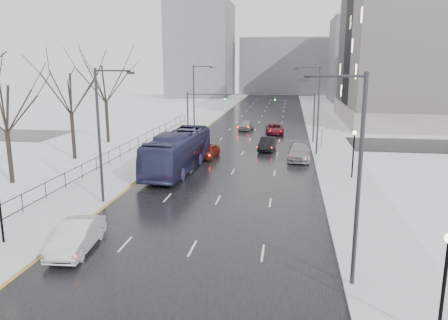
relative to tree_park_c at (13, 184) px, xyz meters
The scene contains 28 objects.
road 40.48m from the tree_park_c, 62.80° to the left, with size 16.00×150.00×0.04m, color black.
cross_road 30.30m from the tree_park_c, 52.37° to the left, with size 130.00×10.00×0.04m, color black.
sidewalk_left 36.88m from the tree_park_c, 77.47° to the left, with size 5.00×150.00×0.16m, color silver.
sidewalk_right 46.23m from the tree_park_c, 51.15° to the left, with size 5.00×150.00×0.16m, color silver.
park_strip 36.03m from the tree_park_c, 92.39° to the left, with size 14.00×150.00×0.12m, color white.
tree_park_c is the anchor object (origin of this frame).
tree_park_d 10.02m from the tree_park_c, 86.00° to the left, with size 8.75×8.75×12.50m, color black, non-canonical shape.
tree_park_e 20.00m from the tree_park_c, 89.14° to the left, with size 9.45×9.45×13.50m, color black, non-canonical shape.
iron_fence 8.19m from the tree_park_c, 47.49° to the left, with size 0.06×70.00×1.30m.
streetlight_r_near 30.64m from the tree_park_c, 27.70° to the right, with size 2.95×0.25×10.00m.
streetlight_r_mid 31.60m from the tree_park_c, 30.96° to the left, with size 2.95×0.25×10.00m.
streetlight_l_near 12.42m from the tree_park_c, 21.16° to the right, with size 2.95×0.25×10.00m.
streetlight_l_far 30.37m from the tree_park_c, 69.74° to the left, with size 2.95×0.25×10.00m.
lamppost_r_near 34.68m from the tree_park_c, 31.39° to the right, with size 0.36×0.36×4.28m.
lamppost_r_mid 30.25m from the tree_park_c, 11.50° to the left, with size 0.36×0.36×4.28m.
mast_signal_right 35.49m from the tree_park_c, 42.90° to the left, with size 6.10×0.33×6.50m.
mast_signal_left 26.79m from the tree_park_c, 65.03° to the left, with size 6.10×0.33×6.50m.
no_uturn_sign 34.24m from the tree_park_c, 35.83° to the left, with size 0.60×0.06×2.70m.
bldg_far_right 102.78m from the tree_park_c, 62.93° to the left, with size 24.00×20.00×22.00m, color slate.
bldg_far_left 102.03m from the tree_park_c, 91.98° to the left, with size 18.00×22.00×28.00m, color slate.
bldg_far_center 118.50m from the tree_park_c, 79.02° to the left, with size 30.00×18.00×18.00m, color slate.
sedan_left_near 17.24m from the tree_park_c, 45.08° to the right, with size 1.76×5.05×1.66m, color silver.
bus 14.91m from the tree_park_c, 26.90° to the left, with size 3.18×13.58×3.78m, color #292C51.
sedan_center_near 19.77m from the tree_park_c, 40.59° to the left, with size 1.76×4.38×1.49m, color maroon.
sedan_right_near 27.83m from the tree_park_c, 40.36° to the left, with size 1.64×4.70×1.55m, color black.
sedan_right_cross 37.49m from the tree_park_c, 54.74° to the left, with size 2.41×5.22×1.45m, color maroon.
sedan_right_far 28.27m from the tree_park_c, 28.38° to the left, with size 2.38×5.84×1.70m, color gray.
sedan_center_far 37.91m from the tree_park_c, 63.13° to the left, with size 1.84×4.56×1.56m, color gray.
Camera 1 is at (5.20, -9.56, 10.38)m, focal length 35.00 mm.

